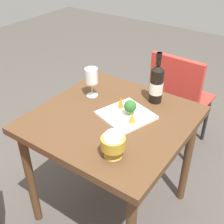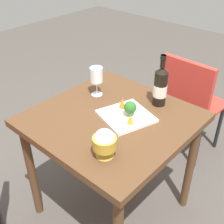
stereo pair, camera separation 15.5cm
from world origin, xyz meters
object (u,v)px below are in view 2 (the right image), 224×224
Objects in this scene: rice_bowl at (105,142)px; serving_plate at (126,116)px; broccoli_floret at (130,108)px; carrot_garnish_left at (122,103)px; wine_glass at (96,76)px; wine_bottle at (160,86)px; carrot_garnish_right at (131,119)px; chair_by_wall at (189,98)px.

rice_bowl is 0.33m from serving_plate.
carrot_garnish_left is (-0.08, 0.03, -0.02)m from broccoli_floret.
serving_plate is (0.29, -0.07, -0.12)m from wine_glass.
rice_bowl is 1.65× the size of broccoli_floret.
wine_glass is 0.56m from rice_bowl.
broccoli_floret is at bearing -20.61° from carrot_garnish_left.
rice_bowl is 0.39m from carrot_garnish_left.
carrot_garnish_left is (-0.12, -0.19, -0.07)m from wine_bottle.
rice_bowl reaches higher than serving_plate.
rice_bowl is (0.07, -0.53, -0.04)m from wine_bottle.
serving_plate is 3.68× the size of broccoli_floret.
wine_bottle reaches higher than serving_plate.
carrot_garnish_left is 0.16m from carrot_garnish_right.
serving_plate is 0.06m from broccoli_floret.
wine_glass is at bearing 137.97° from rice_bowl.
broccoli_floret is (-0.10, 0.31, -0.01)m from rice_bowl.
carrot_garnish_right is (0.13, -0.09, -0.01)m from carrot_garnish_left.
serving_plate is (-0.05, -0.23, -0.11)m from wine_bottle.
chair_by_wall is 2.82× the size of wine_bottle.
rice_bowl is at bearing -82.77° from wine_bottle.
wine_glass is at bearing -155.16° from wine_bottle.
chair_by_wall and broccoli_floret have the same top height.
chair_by_wall reaches higher than carrot_garnish_left.
wine_bottle is 0.96× the size of serving_plate.
chair_by_wall is 6.00× the size of rice_bowl.
wine_bottle is at bearing 92.35° from carrot_garnish_right.
rice_bowl is 0.26m from carrot_garnish_right.
broccoli_floret is 0.09m from carrot_garnish_left.
wine_glass reaches higher than broccoli_floret.
carrot_garnish_right is at bearing -81.95° from chair_by_wall.
broccoli_floret reaches higher than carrot_garnish_left.
serving_plate is (0.01, -0.76, 0.23)m from chair_by_wall.
wine_glass is at bearing 168.37° from broccoli_floret.
carrot_garnish_right is at bearing -49.03° from broccoli_floret.
chair_by_wall is 0.82m from wine_glass.
rice_bowl is at bearing -61.24° from carrot_garnish_left.
broccoli_floret is 1.70× the size of carrot_garnish_right.
wine_glass is (-0.34, -0.16, 0.01)m from wine_bottle.
wine_bottle is (0.06, -0.53, 0.34)m from chair_by_wall.
wine_bottle is 0.23m from broccoli_floret.
wine_glass is 2.09× the size of broccoli_floret.
wine_bottle is 4.61× the size of carrot_garnish_left.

